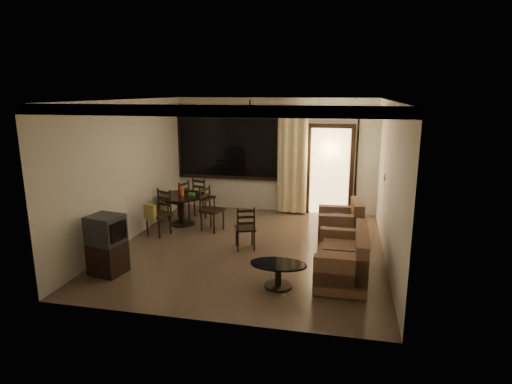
% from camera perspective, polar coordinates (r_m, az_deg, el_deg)
% --- Properties ---
extents(ground, '(5.50, 5.50, 0.00)m').
position_cam_1_polar(ground, '(8.33, -0.75, -7.45)').
color(ground, '#7F6651').
rests_on(ground, ground).
extents(room_shell, '(5.50, 6.70, 5.50)m').
position_cam_1_polar(room_shell, '(9.50, 5.12, 6.48)').
color(room_shell, beige).
rests_on(room_shell, ground).
extents(dining_table, '(1.08, 1.08, 0.90)m').
position_cam_1_polar(dining_table, '(9.76, -9.84, -1.21)').
color(dining_table, black).
rests_on(dining_table, ground).
extents(dining_chair_west, '(0.54, 0.54, 0.95)m').
position_cam_1_polar(dining_chair_west, '(10.15, -10.22, -2.16)').
color(dining_chair_west, black).
rests_on(dining_chair_west, ground).
extents(dining_chair_east, '(0.54, 0.54, 0.95)m').
position_cam_1_polar(dining_chair_east, '(9.32, -5.91, -3.42)').
color(dining_chair_east, black).
rests_on(dining_chair_east, ground).
extents(dining_chair_south, '(0.54, 0.57, 0.95)m').
position_cam_1_polar(dining_chair_south, '(9.19, -12.86, -3.77)').
color(dining_chair_south, black).
rests_on(dining_chair_south, ground).
extents(dining_chair_north, '(0.54, 0.54, 0.95)m').
position_cam_1_polar(dining_chair_north, '(10.41, -6.95, -1.64)').
color(dining_chair_north, black).
rests_on(dining_chair_north, ground).
extents(tv_cabinet, '(0.60, 0.56, 1.00)m').
position_cam_1_polar(tv_cabinet, '(7.48, -19.27, -6.63)').
color(tv_cabinet, black).
rests_on(tv_cabinet, ground).
extents(sofa, '(0.80, 1.49, 0.79)m').
position_cam_1_polar(sofa, '(7.07, 11.80, -8.88)').
color(sofa, '#452320').
rests_on(sofa, ground).
extents(armchair, '(0.90, 0.90, 0.85)m').
position_cam_1_polar(armchair, '(8.67, 11.46, -4.44)').
color(armchair, '#452320').
rests_on(armchair, ground).
extents(coffee_table, '(0.88, 0.53, 0.39)m').
position_cam_1_polar(coffee_table, '(6.69, 2.97, -10.49)').
color(coffee_table, black).
rests_on(coffee_table, ground).
extents(side_chair, '(0.49, 0.49, 0.86)m').
position_cam_1_polar(side_chair, '(8.21, -1.45, -5.88)').
color(side_chair, black).
rests_on(side_chair, ground).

